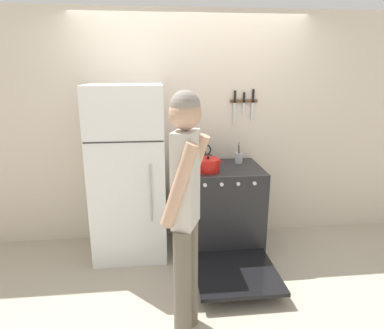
{
  "coord_description": "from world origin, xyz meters",
  "views": [
    {
      "loc": [
        -0.41,
        -3.78,
        1.94
      ],
      "look_at": [
        -0.05,
        -0.5,
        1.01
      ],
      "focal_mm": 32.0,
      "sensor_mm": 36.0,
      "label": 1
    }
  ],
  "objects_px": {
    "stove_range": "(223,209)",
    "refrigerator": "(128,173)",
    "dutch_oven_pot": "(208,165)",
    "person": "(186,205)",
    "tea_kettle": "(205,158)",
    "utensil_jar": "(239,157)"
  },
  "relations": [
    {
      "from": "refrigerator",
      "to": "tea_kettle",
      "type": "xyz_separation_m",
      "value": [
        0.83,
        0.13,
        0.1
      ]
    },
    {
      "from": "refrigerator",
      "to": "stove_range",
      "type": "height_order",
      "value": "refrigerator"
    },
    {
      "from": "stove_range",
      "to": "refrigerator",
      "type": "bearing_deg",
      "value": 177.37
    },
    {
      "from": "dutch_oven_pot",
      "to": "tea_kettle",
      "type": "bearing_deg",
      "value": 87.06
    },
    {
      "from": "stove_range",
      "to": "utensil_jar",
      "type": "relative_size",
      "value": 6.02
    },
    {
      "from": "refrigerator",
      "to": "dutch_oven_pot",
      "type": "relative_size",
      "value": 6.23
    },
    {
      "from": "tea_kettle",
      "to": "person",
      "type": "height_order",
      "value": "person"
    },
    {
      "from": "refrigerator",
      "to": "tea_kettle",
      "type": "distance_m",
      "value": 0.84
    },
    {
      "from": "dutch_oven_pot",
      "to": "utensil_jar",
      "type": "height_order",
      "value": "utensil_jar"
    },
    {
      "from": "refrigerator",
      "to": "utensil_jar",
      "type": "height_order",
      "value": "refrigerator"
    },
    {
      "from": "tea_kettle",
      "to": "utensil_jar",
      "type": "relative_size",
      "value": 0.94
    },
    {
      "from": "stove_range",
      "to": "person",
      "type": "xyz_separation_m",
      "value": [
        -0.51,
        -1.22,
        0.57
      ]
    },
    {
      "from": "dutch_oven_pot",
      "to": "person",
      "type": "xyz_separation_m",
      "value": [
        -0.33,
        -1.12,
        0.04
      ]
    },
    {
      "from": "tea_kettle",
      "to": "utensil_jar",
      "type": "distance_m",
      "value": 0.37
    },
    {
      "from": "dutch_oven_pot",
      "to": "tea_kettle",
      "type": "relative_size",
      "value": 1.29
    },
    {
      "from": "refrigerator",
      "to": "tea_kettle",
      "type": "relative_size",
      "value": 8.0
    },
    {
      "from": "refrigerator",
      "to": "stove_range",
      "type": "distance_m",
      "value": 1.09
    },
    {
      "from": "tea_kettle",
      "to": "stove_range",
      "type": "bearing_deg",
      "value": -46.31
    },
    {
      "from": "refrigerator",
      "to": "utensil_jar",
      "type": "distance_m",
      "value": 1.21
    },
    {
      "from": "dutch_oven_pot",
      "to": "person",
      "type": "height_order",
      "value": "person"
    },
    {
      "from": "stove_range",
      "to": "dutch_oven_pot",
      "type": "distance_m",
      "value": 0.57
    },
    {
      "from": "refrigerator",
      "to": "dutch_oven_pot",
      "type": "xyz_separation_m",
      "value": [
        0.81,
        -0.15,
        0.1
      ]
    }
  ]
}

